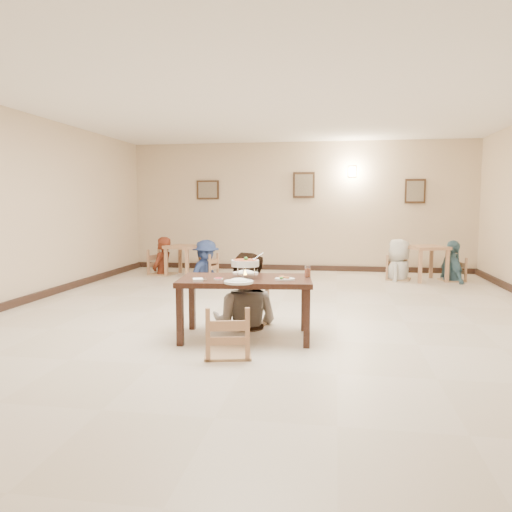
% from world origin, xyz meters
% --- Properties ---
extents(floor, '(10.00, 10.00, 0.00)m').
position_xyz_m(floor, '(0.00, 0.00, 0.00)').
color(floor, beige).
rests_on(floor, ground).
extents(ceiling, '(10.00, 10.00, 0.00)m').
position_xyz_m(ceiling, '(0.00, 0.00, 3.00)').
color(ceiling, white).
rests_on(ceiling, wall_back).
extents(wall_back, '(10.00, 0.00, 10.00)m').
position_xyz_m(wall_back, '(0.00, 5.00, 1.50)').
color(wall_back, beige).
rests_on(wall_back, floor).
extents(wall_front, '(10.00, 0.00, 10.00)m').
position_xyz_m(wall_front, '(0.00, -5.00, 1.50)').
color(wall_front, beige).
rests_on(wall_front, floor).
extents(wall_left, '(0.00, 10.00, 10.00)m').
position_xyz_m(wall_left, '(-4.00, 0.00, 1.50)').
color(wall_left, beige).
rests_on(wall_left, floor).
extents(baseboard_back, '(8.00, 0.06, 0.12)m').
position_xyz_m(baseboard_back, '(0.00, 4.97, 0.06)').
color(baseboard_back, black).
rests_on(baseboard_back, floor).
extents(baseboard_left, '(0.06, 10.00, 0.12)m').
position_xyz_m(baseboard_left, '(-3.97, 0.00, 0.06)').
color(baseboard_left, black).
rests_on(baseboard_left, floor).
extents(picture_a, '(0.55, 0.04, 0.45)m').
position_xyz_m(picture_a, '(-2.20, 4.96, 1.90)').
color(picture_a, '#392417').
rests_on(picture_a, wall_back).
extents(picture_b, '(0.50, 0.04, 0.60)m').
position_xyz_m(picture_b, '(0.10, 4.96, 2.00)').
color(picture_b, '#392417').
rests_on(picture_b, wall_back).
extents(picture_c, '(0.45, 0.04, 0.55)m').
position_xyz_m(picture_c, '(2.60, 4.96, 1.85)').
color(picture_c, '#392417').
rests_on(picture_c, wall_back).
extents(wall_sconce, '(0.16, 0.05, 0.22)m').
position_xyz_m(wall_sconce, '(1.20, 4.96, 2.30)').
color(wall_sconce, '#FFD88C').
rests_on(wall_sconce, wall_back).
extents(main_table, '(1.60, 1.00, 0.71)m').
position_xyz_m(main_table, '(-0.17, -1.12, 0.63)').
color(main_table, '#391F16').
rests_on(main_table, floor).
extents(chair_far, '(0.46, 0.46, 0.98)m').
position_xyz_m(chair_far, '(-0.26, -0.47, 0.49)').
color(chair_far, tan).
rests_on(chair_far, floor).
extents(chair_near, '(0.48, 0.48, 1.01)m').
position_xyz_m(chair_near, '(-0.24, -1.81, 0.50)').
color(chair_near, tan).
rests_on(chair_near, floor).
extents(main_diner, '(1.01, 0.84, 1.90)m').
position_xyz_m(main_diner, '(-0.29, -0.52, 0.95)').
color(main_diner, gray).
rests_on(main_diner, floor).
extents(curry_warmer, '(0.36, 0.32, 0.29)m').
position_xyz_m(curry_warmer, '(-0.18, -1.11, 0.88)').
color(curry_warmer, silver).
rests_on(curry_warmer, main_table).
extents(rice_plate_far, '(0.32, 0.32, 0.07)m').
position_xyz_m(rice_plate_far, '(-0.23, -0.81, 0.73)').
color(rice_plate_far, white).
rests_on(rice_plate_far, main_table).
extents(rice_plate_near, '(0.32, 0.32, 0.07)m').
position_xyz_m(rice_plate_near, '(-0.18, -1.50, 0.73)').
color(rice_plate_near, white).
rests_on(rice_plate_near, main_table).
extents(fried_plate, '(0.23, 0.23, 0.05)m').
position_xyz_m(fried_plate, '(0.29, -1.20, 0.73)').
color(fried_plate, white).
rests_on(fried_plate, main_table).
extents(chili_dish, '(0.11, 0.11, 0.02)m').
position_xyz_m(chili_dish, '(-0.45, -1.30, 0.72)').
color(chili_dish, white).
rests_on(chili_dish, main_table).
extents(napkin_cutlery, '(0.17, 0.23, 0.03)m').
position_xyz_m(napkin_cutlery, '(-0.65, -1.43, 0.72)').
color(napkin_cutlery, white).
rests_on(napkin_cutlery, main_table).
extents(drink_glass, '(0.07, 0.07, 0.14)m').
position_xyz_m(drink_glass, '(0.54, -0.93, 0.77)').
color(drink_glass, white).
rests_on(drink_glass, main_table).
extents(bg_table_left, '(0.82, 0.82, 0.66)m').
position_xyz_m(bg_table_left, '(-2.45, 3.74, 0.53)').
color(bg_table_left, tan).
rests_on(bg_table_left, floor).
extents(bg_table_right, '(0.92, 0.92, 0.71)m').
position_xyz_m(bg_table_right, '(2.68, 3.77, 0.58)').
color(bg_table_right, tan).
rests_on(bg_table_right, floor).
extents(bg_chair_ll, '(0.50, 0.50, 1.06)m').
position_xyz_m(bg_chair_ll, '(-2.94, 3.75, 0.53)').
color(bg_chair_ll, tan).
rests_on(bg_chair_ll, floor).
extents(bg_chair_lr, '(0.43, 0.43, 0.91)m').
position_xyz_m(bg_chair_lr, '(-1.95, 3.79, 0.45)').
color(bg_chair_lr, tan).
rests_on(bg_chair_lr, floor).
extents(bg_chair_rl, '(0.46, 0.46, 0.97)m').
position_xyz_m(bg_chair_rl, '(2.15, 3.84, 0.49)').
color(bg_chair_rl, tan).
rests_on(bg_chair_rl, floor).
extents(bg_chair_rr, '(0.43, 0.43, 0.91)m').
position_xyz_m(bg_chair_rr, '(3.21, 3.83, 0.46)').
color(bg_chair_rr, tan).
rests_on(bg_chair_rr, floor).
extents(bg_diner_a, '(0.51, 0.67, 1.68)m').
position_xyz_m(bg_diner_a, '(-2.94, 3.75, 0.84)').
color(bg_diner_a, maroon).
rests_on(bg_diner_a, floor).
extents(bg_diner_b, '(0.91, 1.15, 1.57)m').
position_xyz_m(bg_diner_b, '(-1.95, 3.79, 0.78)').
color(bg_diner_b, '#314989').
rests_on(bg_diner_b, floor).
extents(bg_diner_c, '(0.77, 0.95, 1.69)m').
position_xyz_m(bg_diner_c, '(2.15, 3.84, 0.84)').
color(bg_diner_c, silver).
rests_on(bg_diner_c, floor).
extents(bg_diner_d, '(0.59, 1.03, 1.66)m').
position_xyz_m(bg_diner_d, '(3.21, 3.83, 0.83)').
color(bg_diner_d, teal).
rests_on(bg_diner_d, floor).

